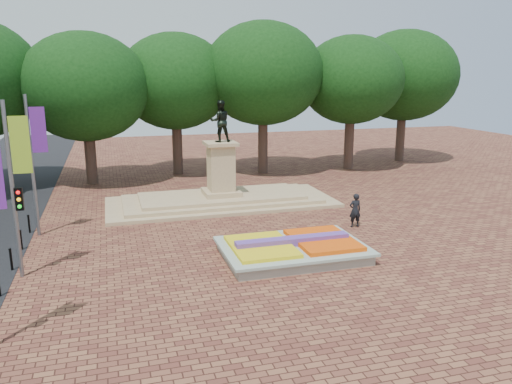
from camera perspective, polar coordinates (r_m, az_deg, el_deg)
The scene contains 7 objects.
ground at distance 23.92m, azimuth 0.24°, elevation -6.02°, with size 90.00×90.00×0.00m, color brown.
flower_bed at distance 22.32m, azimuth 4.27°, elevation -6.47°, with size 6.30×4.30×0.91m.
monument at distance 31.12m, azimuth -3.99°, elevation 0.22°, with size 14.00×6.00×6.40m.
tree_row_back at distance 40.60m, azimuth -3.98°, elevation 11.54°, with size 44.80×8.80×10.43m.
banner_poles at distance 21.02m, azimuth -25.94°, elevation 0.86°, with size 0.88×11.17×7.00m.
bollard_row at distance 21.84m, azimuth -26.75°, elevation -7.97°, with size 0.12×13.12×0.98m.
pedestrian at distance 26.87m, azimuth 11.26°, elevation -2.07°, with size 0.66×0.44×1.82m, color black.
Camera 1 is at (-6.48, -21.61, 7.93)m, focal length 35.00 mm.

